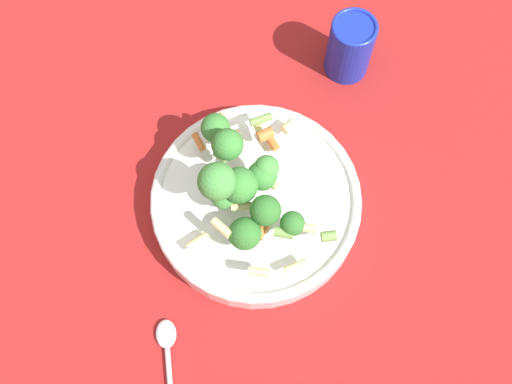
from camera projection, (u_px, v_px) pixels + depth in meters
ground_plane at (256, 207)px, 0.82m from camera, size 3.00×3.00×0.00m
bowl at (256, 202)px, 0.80m from camera, size 0.28×0.28×0.04m
pasta_salad at (242, 183)px, 0.74m from camera, size 0.24×0.23×0.10m
cup at (350, 47)px, 0.85m from camera, size 0.06×0.06×0.10m
spoon at (168, 357)px, 0.74m from camera, size 0.12×0.12×0.01m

